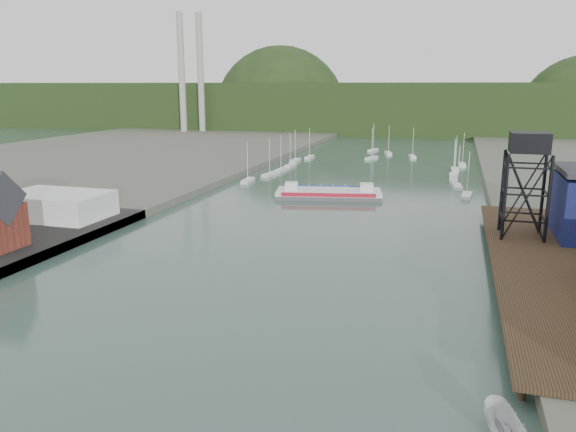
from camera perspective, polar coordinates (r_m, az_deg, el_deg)
The scene contains 9 objects.
ground at distance 48.11m, azimuth -17.95°, elevation -18.92°, with size 600.00×600.00×0.00m, color #2F4A44.
east_pier at distance 82.27m, azimuth 24.74°, elevation -4.41°, with size 14.00×70.00×2.45m.
white_shed at distance 109.64m, azimuth -22.44°, elevation 1.04°, with size 18.00×12.00×4.50m, color silver.
lift_tower at distance 92.02m, azimuth 23.27°, elevation 6.27°, with size 6.50×6.50×16.00m.
marina_sailboats at distance 174.89m, azimuth 8.50°, elevation 4.94°, with size 57.71×92.65×0.90m.
smokestacks at distance 295.82m, azimuth -9.81°, elevation 13.99°, with size 11.20×8.20×60.00m.
distant_hills at distance 335.82m, azimuth 11.99°, elevation 10.43°, with size 500.00×120.00×80.00m.
chain_ferry at distance 127.80m, azimuth 4.15°, elevation 2.31°, with size 24.99×13.94×3.40m.
motorboat at distance 45.62m, azimuth 21.13°, elevation -19.40°, with size 2.26×6.00×2.32m, color silver.
Camera 1 is at (24.50, -32.93, 25.09)m, focal length 35.00 mm.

